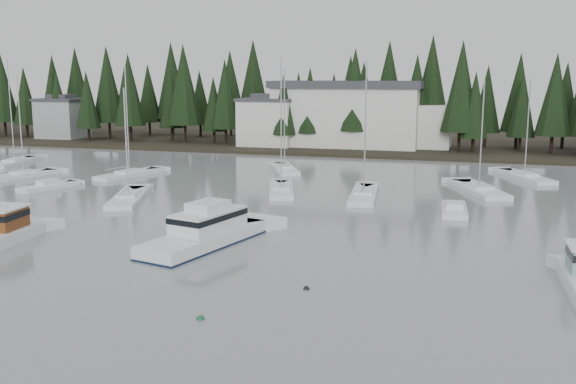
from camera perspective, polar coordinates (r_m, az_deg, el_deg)
name	(u,v)px	position (r m, az deg, el deg)	size (l,w,h in m)	color
ground	(104,340)	(31.95, -16.02, -12.57)	(260.00, 260.00, 0.00)	gray
far_shore_land	(388,141)	(123.33, 8.87, 4.48)	(240.00, 54.00, 1.00)	black
conifer_treeline	(379,147)	(112.50, 8.11, 3.96)	(200.00, 22.00, 20.00)	black
house_west	(268,121)	(109.42, -1.80, 6.33)	(9.54, 7.42, 8.75)	silver
house_far_west	(62,117)	(130.53, -19.41, 6.28)	(8.48, 7.42, 8.25)	#999EA0
harbor_inn	(359,115)	(108.89, 6.35, 6.84)	(29.50, 11.50, 10.90)	silver
cabin_cruiser_center	(206,235)	(47.33, -7.34, -3.81)	(6.17, 11.94, 4.91)	white
sailboat_0	(130,175)	(81.59, -13.90, 1.44)	(4.84, 10.19, 14.23)	white
sailboat_1	(281,191)	(68.26, -0.60, 0.06)	(5.27, 10.09, 14.63)	white
sailboat_3	(364,196)	(66.01, 6.75, -0.37)	(3.68, 11.18, 14.23)	white
sailboat_4	(524,178)	(82.46, 20.26, 1.18)	(6.83, 10.81, 12.44)	white
sailboat_6	(285,170)	(83.58, -0.31, 1.94)	(6.47, 9.82, 13.53)	white
sailboat_7	(15,163)	(98.14, -23.11, 2.36)	(4.83, 11.10, 15.04)	white
sailboat_9	(24,176)	(85.03, -22.40, 1.31)	(4.99, 8.90, 12.95)	white
sailboat_10	(479,191)	(71.52, 16.59, 0.08)	(6.70, 11.06, 12.37)	white
sailboat_11	(129,199)	(65.95, -13.98, -0.64)	(6.22, 11.18, 11.62)	white
runabout_0	(49,188)	(74.92, -20.50, 0.36)	(4.02, 7.13, 1.42)	white
runabout_1	(454,212)	(59.70, 14.55, -1.71)	(2.58, 6.27, 1.42)	white
mooring_buoy_green	(200,319)	(33.54, -7.79, -11.13)	(0.42, 0.42, 0.42)	#145933
mooring_buoy_dark	(306,289)	(37.63, 1.64, -8.63)	(0.38, 0.38, 0.38)	black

